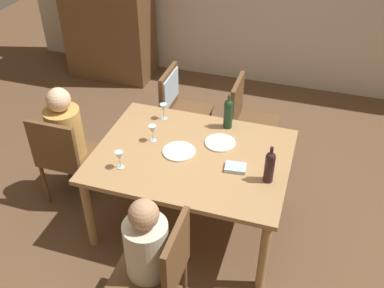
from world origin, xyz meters
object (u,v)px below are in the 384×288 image
dining_table (192,162)px  wine_glass_centre (153,130)px  chair_far_left (176,101)px  wine_glass_near_left (119,156)px  chair_far_right (247,118)px  person_man_bearded (144,253)px  chair_left_end (63,154)px  wine_bottle_dark_red (228,113)px  wine_glass_near_right (164,108)px  chair_near (161,267)px  dinner_plate_host (220,143)px  dinner_plate_guest_left (179,151)px  wine_bottle_tall_green (270,166)px  person_woman_host (68,135)px

dining_table → wine_glass_centre: 0.42m
chair_far_left → wine_glass_near_left: chair_far_left is taller
chair_far_right → person_man_bearded: person_man_bearded is taller
chair_left_end → person_man_bearded: size_ratio=0.84×
wine_bottle_dark_red → wine_glass_near_right: 0.58m
dining_table → chair_far_left: 1.08m
chair_near → chair_far_right: size_ratio=1.00×
wine_glass_near_left → wine_glass_centre: same height
dinner_plate_host → chair_left_end: bearing=-167.6°
dining_table → chair_far_left: bearing=116.1°
wine_glass_near_right → wine_bottle_dark_red: bearing=4.0°
dining_table → chair_near: chair_near is taller
chair_far_right → dinner_plate_guest_left: size_ratio=3.43×
wine_bottle_tall_green → wine_glass_near_right: wine_bottle_tall_green is taller
person_man_bearded → dinner_plate_host: person_man_bearded is taller
person_man_bearded → dinner_plate_host: (0.20, 1.17, 0.11)m
person_woman_host → wine_bottle_dark_red: (1.34, 0.43, 0.22)m
wine_bottle_dark_red → person_man_bearded: bearing=-98.2°
person_woman_host → wine_glass_near_right: (0.76, 0.39, 0.19)m
chair_left_end → wine_glass_near_left: (0.68, -0.24, 0.31)m
person_woman_host → wine_bottle_tall_green: (1.79, -0.16, 0.22)m
chair_far_left → chair_far_right: (0.74, 0.00, -0.06)m
chair_far_left → person_man_bearded: person_man_bearded is taller
person_woman_host → wine_bottle_tall_green: size_ratio=3.70×
wine_bottle_tall_green → wine_glass_near_right: (-1.03, 0.56, -0.03)m
wine_glass_near_left → wine_glass_near_right: size_ratio=1.00×
dining_table → dinner_plate_guest_left: bearing=-176.5°
chair_far_left → wine_glass_near_right: chair_far_left is taller
person_man_bearded → chair_near: bearing=-90.0°
person_woman_host → wine_glass_near_left: 0.79m
chair_far_left → chair_near: bearing=16.1°
wine_glass_near_left → wine_glass_centre: 0.42m
person_man_bearded → dinner_plate_guest_left: size_ratio=4.09×
dining_table → dinner_plate_host: size_ratio=6.07×
person_woman_host → person_man_bearded: bearing=-41.3°
wine_bottle_tall_green → wine_glass_near_left: size_ratio=2.06×
dinner_plate_host → wine_bottle_tall_green: bearing=-36.9°
person_woman_host → chair_far_left: bearing=54.0°
person_woman_host → wine_glass_centre: person_woman_host is taller
wine_glass_centre → dinner_plate_host: 0.57m
wine_bottle_dark_red → wine_glass_near_left: (-0.66, -0.78, -0.04)m
chair_far_right → wine_bottle_tall_green: size_ratio=3.00×
wine_glass_near_right → chair_left_end: bearing=-146.4°
dining_table → wine_bottle_tall_green: wine_bottle_tall_green is taller
dining_table → wine_glass_near_left: wine_glass_near_left is taller
dinner_plate_guest_left → wine_glass_near_right: bearing=123.9°
chair_near → chair_far_left: (-0.56, 1.94, 0.06)m
dining_table → dinner_plate_host: (0.18, 0.21, 0.09)m
dining_table → person_woman_host: person_woman_host is taller
person_woman_host → wine_bottle_dark_red: size_ratio=3.58×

